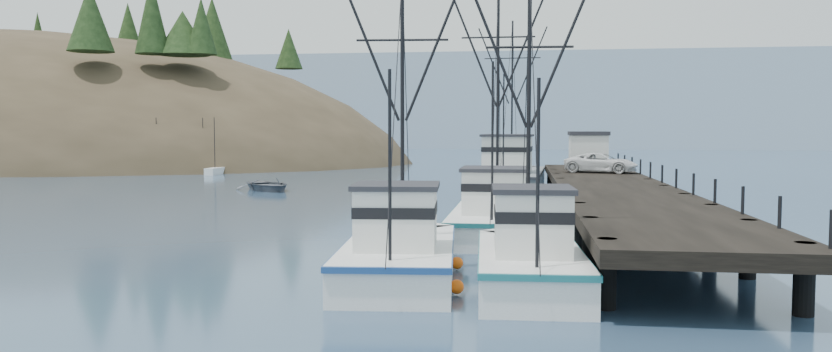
{
  "coord_description": "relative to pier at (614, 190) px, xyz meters",
  "views": [
    {
      "loc": [
        9.0,
        -25.02,
        5.08
      ],
      "look_at": [
        3.44,
        14.15,
        2.5
      ],
      "focal_mm": 32.0,
      "sensor_mm": 36.0,
      "label": 1
    }
  ],
  "objects": [
    {
      "name": "trawler_near",
      "position": [
        -4.71,
        -17.15,
        -0.87
      ],
      "size": [
        3.66,
        9.92,
        10.23
      ],
      "color": "white",
      "rests_on": "ground"
    },
    {
      "name": "distant_ridge",
      "position": [
        -4.0,
        154.0,
        -1.69
      ],
      "size": [
        360.0,
        40.0,
        26.0
      ],
      "primitive_type": "cube",
      "color": "#9EB2C6",
      "rests_on": "ground"
    },
    {
      "name": "trawler_mid",
      "position": [
        -9.04,
        -16.35,
        -0.87
      ],
      "size": [
        4.37,
        10.84,
        10.77
      ],
      "color": "white",
      "rests_on": "ground"
    },
    {
      "name": "pier_shed",
      "position": [
        0.18,
        18.0,
        1.73
      ],
      "size": [
        3.0,
        3.2,
        2.8
      ],
      "color": "silver",
      "rests_on": "pier"
    },
    {
      "name": "work_vessel",
      "position": [
        -5.83,
        15.71,
        -0.46
      ],
      "size": [
        5.79,
        16.57,
        13.7
      ],
      "color": "slate",
      "rests_on": "ground"
    },
    {
      "name": "moored_sailboats",
      "position": [
        -44.39,
        40.45,
        -1.36
      ],
      "size": [
        21.29,
        16.15,
        6.35
      ],
      "color": "white",
      "rests_on": "ground"
    },
    {
      "name": "motorboat",
      "position": [
        -25.3,
        16.54,
        -1.69
      ],
      "size": [
        6.87,
        7.06,
        1.19
      ],
      "primitive_type": "imported",
      "rotation": [
        0.0,
        0.0,
        0.71
      ],
      "color": "#55585E",
      "rests_on": "ground"
    },
    {
      "name": "pickup_truck",
      "position": [
        0.46,
        11.02,
        0.99
      ],
      "size": [
        5.34,
        3.61,
        1.36
      ],
      "primitive_type": "imported",
      "rotation": [
        0.0,
        0.0,
        1.27
      ],
      "color": "silver",
      "rests_on": "pier"
    },
    {
      "name": "distant_ridge_far",
      "position": [
        -54.0,
        169.0,
        -1.69
      ],
      "size": [
        180.0,
        25.0,
        18.0
      ],
      "primitive_type": "cube",
      "color": "silver",
      "rests_on": "ground"
    },
    {
      "name": "trawler_far",
      "position": [
        -6.15,
        -5.93,
        -0.87
      ],
      "size": [
        4.08,
        12.33,
        12.52
      ],
      "color": "white",
      "rests_on": "ground"
    },
    {
      "name": "pier",
      "position": [
        0.0,
        0.0,
        0.0
      ],
      "size": [
        6.0,
        44.0,
        2.0
      ],
      "color": "black",
      "rests_on": "ground"
    },
    {
      "name": "ground",
      "position": [
        -14.0,
        -16.0,
        -1.69
      ],
      "size": [
        400.0,
        400.0,
        0.0
      ],
      "primitive_type": "plane",
      "color": "navy",
      "rests_on": "ground"
    }
  ]
}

